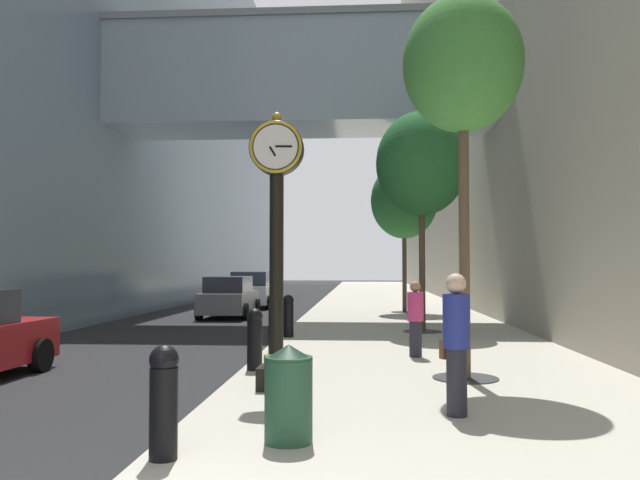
% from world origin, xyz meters
% --- Properties ---
extents(ground_plane, '(110.00, 110.00, 0.00)m').
position_xyz_m(ground_plane, '(0.00, 27.00, 0.00)').
color(ground_plane, '#262628').
rests_on(ground_plane, ground).
extents(sidewalk_right, '(6.92, 80.00, 0.14)m').
position_xyz_m(sidewalk_right, '(3.46, 30.00, 0.07)').
color(sidewalk_right, beige).
rests_on(sidewalk_right, ground).
extents(building_block_left, '(23.13, 80.00, 24.60)m').
position_xyz_m(building_block_left, '(-11.29, 29.89, 12.27)').
color(building_block_left, '#758EA8').
rests_on(building_block_left, ground).
extents(street_clock, '(0.84, 0.55, 4.30)m').
position_xyz_m(street_clock, '(0.90, 6.00, 2.50)').
color(street_clock, black).
rests_on(street_clock, sidewalk_right).
extents(bollard_nearest, '(0.29, 0.29, 1.12)m').
position_xyz_m(bollard_nearest, '(0.27, 2.42, 0.73)').
color(bollard_nearest, black).
rests_on(bollard_nearest, sidewalk_right).
extents(bollard_third, '(0.29, 0.29, 1.12)m').
position_xyz_m(bollard_third, '(0.27, 7.75, 0.73)').
color(bollard_third, black).
rests_on(bollard_third, sidewalk_right).
extents(bollard_fourth, '(0.29, 0.29, 1.12)m').
position_xyz_m(bollard_fourth, '(0.27, 10.41, 0.73)').
color(bollard_fourth, black).
rests_on(bollard_fourth, sidewalk_right).
extents(bollard_fifth, '(0.29, 0.29, 1.12)m').
position_xyz_m(bollard_fifth, '(0.27, 13.07, 0.73)').
color(bollard_fifth, black).
rests_on(bollard_fifth, sidewalk_right).
extents(street_tree_near, '(2.05, 2.05, 6.54)m').
position_xyz_m(street_tree_near, '(3.96, 7.11, 5.45)').
color(street_tree_near, '#333335').
rests_on(street_tree_near, sidewalk_right).
extents(street_tree_mid_near, '(2.63, 2.63, 6.37)m').
position_xyz_m(street_tree_mid_near, '(3.96, 14.65, 4.98)').
color(street_tree_mid_near, '#333335').
rests_on(street_tree_mid_near, sidewalk_right).
extents(street_tree_mid_far, '(2.72, 2.72, 6.12)m').
position_xyz_m(street_tree_mid_far, '(3.96, 22.19, 4.68)').
color(street_tree_mid_far, '#333335').
rests_on(street_tree_mid_far, sidewalk_right).
extents(trash_bin, '(0.53, 0.53, 1.05)m').
position_xyz_m(trash_bin, '(1.43, 3.09, 0.68)').
color(trash_bin, '#234C33').
rests_on(trash_bin, sidewalk_right).
extents(pedestrian_walking, '(0.44, 0.52, 1.80)m').
position_xyz_m(pedestrian_walking, '(3.41, 4.43, 1.10)').
color(pedestrian_walking, '#23232D').
rests_on(pedestrian_walking, sidewalk_right).
extents(pedestrian_by_clock, '(0.34, 0.34, 1.58)m').
position_xyz_m(pedestrian_by_clock, '(3.34, 9.61, 0.97)').
color(pedestrian_by_clock, '#23232D').
rests_on(pedestrian_by_clock, sidewalk_right).
extents(car_grey_near, '(2.00, 4.32, 1.61)m').
position_xyz_m(car_grey_near, '(-3.01, 21.07, 0.78)').
color(car_grey_near, slate).
rests_on(car_grey_near, ground).
extents(car_white_mid, '(2.13, 4.25, 1.74)m').
position_xyz_m(car_white_mid, '(-3.07, 26.83, 0.84)').
color(car_white_mid, silver).
rests_on(car_white_mid, ground).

